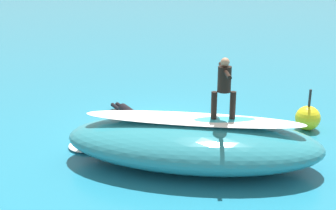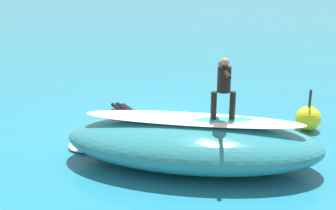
{
  "view_description": "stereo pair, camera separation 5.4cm",
  "coord_description": "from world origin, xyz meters",
  "px_view_note": "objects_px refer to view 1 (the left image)",
  "views": [
    {
      "loc": [
        1.99,
        12.59,
        4.8
      ],
      "look_at": [
        -0.07,
        1.15,
        1.03
      ],
      "focal_mm": 46.22,
      "sensor_mm": 36.0,
      "label": 1
    },
    {
      "loc": [
        1.93,
        12.59,
        4.8
      ],
      "look_at": [
        -0.07,
        1.15,
        1.03
      ],
      "focal_mm": 46.22,
      "sensor_mm": 36.0,
      "label": 2
    }
  ],
  "objects_px": {
    "surfboard_riding": "(223,120)",
    "buoy_marker": "(308,118)",
    "surfer_paddling": "(126,110)",
    "surfboard_paddling": "(128,117)",
    "surfer_riding": "(224,84)"
  },
  "relations": [
    {
      "from": "surfer_riding",
      "to": "buoy_marker",
      "type": "height_order",
      "value": "surfer_riding"
    },
    {
      "from": "surfboard_riding",
      "to": "buoy_marker",
      "type": "bearing_deg",
      "value": -140.84
    },
    {
      "from": "surfboard_paddling",
      "to": "buoy_marker",
      "type": "height_order",
      "value": "buoy_marker"
    },
    {
      "from": "surfboard_riding",
      "to": "surfer_paddling",
      "type": "xyz_separation_m",
      "value": [
        2.02,
        -4.12,
        -1.0
      ]
    },
    {
      "from": "surfer_riding",
      "to": "surfboard_paddling",
      "type": "height_order",
      "value": "surfer_riding"
    },
    {
      "from": "surfer_riding",
      "to": "surfboard_paddling",
      "type": "bearing_deg",
      "value": -55.12
    },
    {
      "from": "surfboard_paddling",
      "to": "surfer_paddling",
      "type": "height_order",
      "value": "surfer_paddling"
    },
    {
      "from": "surfboard_riding",
      "to": "buoy_marker",
      "type": "xyz_separation_m",
      "value": [
        -3.32,
        -1.96,
        -0.84
      ]
    },
    {
      "from": "buoy_marker",
      "to": "surfer_riding",
      "type": "bearing_deg",
      "value": 30.58
    },
    {
      "from": "surfer_paddling",
      "to": "buoy_marker",
      "type": "xyz_separation_m",
      "value": [
        -5.34,
        2.16,
        0.16
      ]
    },
    {
      "from": "surfboard_riding",
      "to": "buoy_marker",
      "type": "height_order",
      "value": "buoy_marker"
    },
    {
      "from": "surfer_riding",
      "to": "surfer_paddling",
      "type": "height_order",
      "value": "surfer_riding"
    },
    {
      "from": "surfboard_riding",
      "to": "surfer_paddling",
      "type": "height_order",
      "value": "surfboard_riding"
    },
    {
      "from": "surfboard_paddling",
      "to": "surfer_paddling",
      "type": "relative_size",
      "value": 1.15
    },
    {
      "from": "surfer_paddling",
      "to": "buoy_marker",
      "type": "height_order",
      "value": "buoy_marker"
    }
  ]
}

